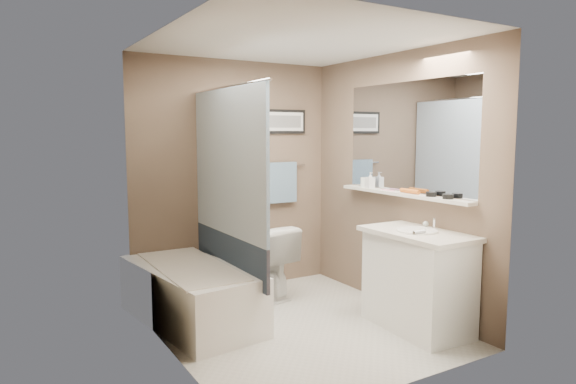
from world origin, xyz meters
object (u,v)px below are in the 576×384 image
vanity (417,282)px  glass_jar (364,182)px  candle_bowl_far (431,194)px  soap_bottle (370,180)px  bathtub (191,294)px  candle_bowl_near (448,197)px  toilet (264,261)px  hair_brush_front (410,191)px

vanity → glass_jar: size_ratio=9.00×
candle_bowl_far → soap_bottle: 0.81m
bathtub → candle_bowl_near: 2.35m
vanity → candle_bowl_near: (0.19, -0.13, 0.73)m
candle_bowl_near → glass_jar: bearing=90.0°
toilet → candle_bowl_far: bearing=114.2°
vanity → glass_jar: bearing=82.4°
vanity → hair_brush_front: 0.82m
toilet → candle_bowl_near: candle_bowl_near is taller
candle_bowl_near → soap_bottle: size_ratio=0.58×
soap_bottle → bathtub: bearing=171.5°
bathtub → candle_bowl_far: size_ratio=16.67×
vanity → hair_brush_front: (0.19, 0.31, 0.74)m
toilet → hair_brush_front: size_ratio=3.36×
soap_bottle → candle_bowl_far: bearing=-90.0°
toilet → soap_bottle: (0.90, -0.57, 0.82)m
glass_jar → soap_bottle: size_ratio=0.64×
candle_bowl_near → bathtub: bearing=144.9°
vanity → hair_brush_front: size_ratio=4.09×
candle_bowl_near → soap_bottle: 0.99m
vanity → toilet: bearing=120.0°
vanity → candle_bowl_near: size_ratio=10.00×
toilet → soap_bottle: size_ratio=4.76×
hair_brush_front → candle_bowl_near: bearing=-90.0°
bathtub → candle_bowl_near: bearing=-42.4°
vanity → candle_bowl_near: 0.77m
candle_bowl_far → vanity: bearing=-164.1°
toilet → soap_bottle: bearing=138.6°
glass_jar → vanity: bearing=-101.1°
toilet → candle_bowl_far: 1.81m
candle_bowl_far → hair_brush_front: bearing=90.0°
candle_bowl_far → glass_jar: (0.00, 0.89, 0.03)m
toilet → candle_bowl_far: size_ratio=8.22×
soap_bottle → candle_bowl_near: bearing=-90.0°
hair_brush_front → glass_jar: 0.64m
bathtub → vanity: vanity is taller
glass_jar → candle_bowl_far: bearing=-90.0°
hair_brush_front → soap_bottle: 0.55m
toilet → glass_jar: glass_jar is taller
vanity → soap_bottle: soap_bottle is taller
bathtub → candle_bowl_near: size_ratio=16.67×
candle_bowl_far → soap_bottle: size_ratio=0.58×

